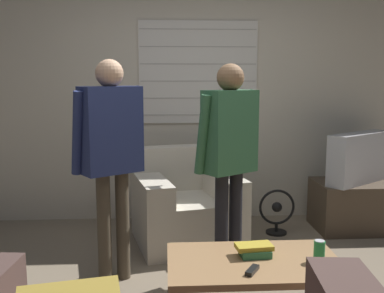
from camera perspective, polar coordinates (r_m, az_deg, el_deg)
name	(u,v)px	position (r m, az deg, el deg)	size (l,w,h in m)	color
wall_back	(186,98)	(4.72, -0.70, 6.17)	(5.20, 0.08, 2.55)	beige
armchair_beige	(186,206)	(4.15, -0.79, -7.51)	(1.06, 1.01, 0.85)	beige
coffee_table	(254,266)	(2.80, 7.87, -14.79)	(1.03, 0.63, 0.42)	#9E754C
tv_stand	(357,206)	(4.78, 20.27, -7.05)	(0.84, 0.56, 0.48)	#4C3D2D
tv	(360,158)	(4.67, 20.55, -1.33)	(0.80, 0.65, 0.49)	#B2B2B7
person_left_standing	(111,144)	(3.25, -10.30, 0.33)	(0.52, 0.82, 1.62)	#4C4233
person_right_standing	(228,145)	(3.31, 4.65, 0.20)	(0.50, 0.80, 1.59)	black
book_stack	(255,250)	(2.83, 7.95, -12.89)	(0.23, 0.15, 0.07)	#33754C
soda_can	(319,251)	(2.83, 15.86, -12.62)	(0.07, 0.07, 0.13)	#238E47
spare_remote	(252,270)	(2.62, 7.66, -15.31)	(0.10, 0.13, 0.02)	black
floor_fan	(277,212)	(4.44, 10.71, -8.14)	(0.35, 0.20, 0.44)	black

